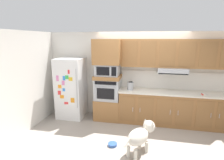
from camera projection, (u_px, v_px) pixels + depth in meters
The scene contains 17 objects.
ground_plane at pixel (137, 134), 4.47m from camera, with size 9.60×9.60×0.00m, color #9E9389.
back_kitchen_wall at pixel (141, 76), 5.26m from camera, with size 6.20×0.12×2.50m, color silver.
side_panel_left at pixel (32, 80), 4.74m from camera, with size 0.12×7.10×2.50m, color silver.
refrigerator at pixel (71, 88), 5.32m from camera, with size 0.76×0.73×1.76m.
oven_base_cabinet at pixel (108, 108), 5.30m from camera, with size 0.74×0.62×0.60m, color #996638.
built_in_oven at pixel (108, 89), 5.17m from camera, with size 0.70×0.62×0.60m.
appliance_mid_shelf at pixel (108, 77), 5.09m from camera, with size 0.74×0.62×0.10m, color #996638.
microwave at pixel (108, 70), 5.04m from camera, with size 0.64×0.54×0.32m.
appliance_upper_cabinet at pixel (108, 52), 4.93m from camera, with size 0.74×0.62×0.68m, color #996638.
lower_cabinet_run at pixel (173, 109), 4.91m from camera, with size 2.89×0.63×0.88m.
countertop_slab at pixel (174, 92), 4.81m from camera, with size 2.93×0.64×0.04m, color silver.
backsplash_panel at pixel (173, 80), 5.03m from camera, with size 2.93×0.02×0.50m, color silver.
upper_cabinet_with_hood at pixel (176, 55), 4.71m from camera, with size 2.89×0.48×0.88m.
screwdriver at pixel (203, 94), 4.54m from camera, with size 0.14×0.13×0.03m.
electric_kettle at pixel (130, 86), 4.96m from camera, with size 0.17×0.17×0.24m.
dog at pixel (141, 135), 3.65m from camera, with size 0.64×0.90×0.64m.
dog_food_bowl at pixel (113, 144), 3.96m from camera, with size 0.20×0.20×0.06m.
Camera 1 is at (0.20, -4.11, 2.30)m, focal length 28.86 mm.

